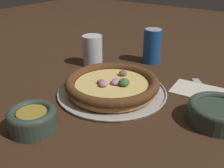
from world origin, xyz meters
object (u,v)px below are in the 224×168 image
object	(u,v)px
napkin	(197,90)
beverage_can	(152,46)
pizza_tray	(112,91)
fork	(203,89)
bowl_near	(33,118)
bowl_far	(218,112)
drinking_cup	(93,50)
pizza	(112,84)

from	to	relation	value
napkin	beverage_can	xyz separation A→B (m)	(0.22, -0.13, 0.06)
pizza_tray	fork	xyz separation A→B (m)	(-0.21, -0.18, -0.00)
bowl_near	napkin	xyz separation A→B (m)	(-0.23, -0.40, -0.02)
bowl_near	bowl_far	bearing A→B (deg)	-139.93
pizza_tray	napkin	world-z (taller)	same
drinking_cup	beverage_can	distance (m)	0.22
bowl_far	drinking_cup	bearing A→B (deg)	-13.33
pizza	bowl_near	bearing A→B (deg)	80.89
fork	beverage_can	world-z (taller)	beverage_can
bowl_near	bowl_far	size ratio (longest dim) A/B	0.79
pizza_tray	pizza	bearing A→B (deg)	-144.55
pizza_tray	beverage_can	size ratio (longest dim) A/B	2.52
bowl_far	napkin	bearing A→B (deg)	-54.14
drinking_cup	fork	distance (m)	0.40
pizza_tray	fork	distance (m)	0.27
drinking_cup	fork	bearing A→B (deg)	-174.53
bowl_near	napkin	size ratio (longest dim) A/B	0.74
bowl_near	pizza	bearing A→B (deg)	-99.11
bowl_near	napkin	bearing A→B (deg)	-120.23
pizza	drinking_cup	world-z (taller)	drinking_cup
pizza_tray	bowl_near	xyz separation A→B (m)	(0.04, 0.25, 0.02)
pizza_tray	beverage_can	bearing A→B (deg)	-84.32
bowl_far	napkin	xyz separation A→B (m)	(0.09, -0.13, -0.02)
pizza	bowl_far	distance (m)	0.29
pizza_tray	bowl_near	size ratio (longest dim) A/B	2.85
pizza_tray	fork	size ratio (longest dim) A/B	2.17
bowl_far	fork	bearing A→B (deg)	-61.93
pizza_tray	beverage_can	xyz separation A→B (m)	(0.03, -0.29, 0.06)
bowl_far	drinking_cup	world-z (taller)	drinking_cup
pizza_tray	pizza	distance (m)	0.02
pizza	bowl_near	xyz separation A→B (m)	(0.04, 0.25, -0.00)
beverage_can	pizza	bearing A→B (deg)	95.72
pizza_tray	drinking_cup	distance (m)	0.24
pizza	beverage_can	world-z (taller)	beverage_can
pizza	beverage_can	xyz separation A→B (m)	(0.03, -0.29, 0.03)
fork	bowl_far	bearing A→B (deg)	168.57
beverage_can	bowl_near	bearing A→B (deg)	88.84
drinking_cup	pizza_tray	bearing A→B (deg)	143.49
drinking_cup	pizza	bearing A→B (deg)	143.54
pizza	drinking_cup	bearing A→B (deg)	-36.46
bowl_near	beverage_can	world-z (taller)	beverage_can
drinking_cup	beverage_can	bearing A→B (deg)	-136.93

